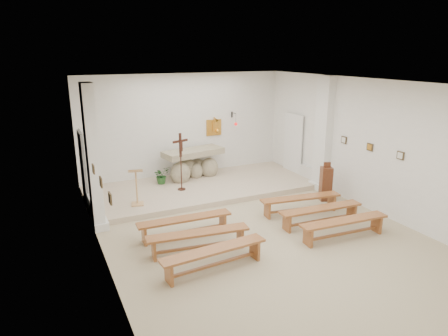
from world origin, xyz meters
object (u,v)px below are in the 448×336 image
altar (193,166)px  crucifix_stand (181,158)px  donation_pedestal (326,183)px  bench_left_second (198,237)px  bench_right_front (301,201)px  bench_right_third (344,224)px  bench_left_third (214,254)px  lectern (136,186)px  bench_right_second (321,212)px  bench_left_front (185,222)px

altar → crucifix_stand: crucifix_stand is taller
donation_pedestal → bench_left_second: (-4.50, -1.35, -0.15)m
bench_right_front → bench_right_third: (0.00, -1.67, 0.00)m
altar → donation_pedestal: 4.32m
altar → bench_left_third: altar is taller
bench_left_third → altar: bearing=68.6°
bench_left_third → bench_right_third: 3.26m
bench_right_front → bench_left_second: size_ratio=1.00×
lectern → bench_left_second: lectern is taller
lectern → bench_right_front: size_ratio=0.47×
bench_left_third → donation_pedestal: bearing=21.4°
altar → bench_right_second: altar is taller
crucifix_stand → altar: bearing=34.8°
lectern → donation_pedestal: bearing=-3.5°
donation_pedestal → bench_right_front: size_ratio=0.51×
bench_left_front → bench_left_third: bearing=-88.0°
lectern → donation_pedestal: 5.35m
bench_left_third → bench_right_third: (3.26, 0.00, 0.00)m
bench_left_second → bench_right_third: 3.36m
altar → bench_left_front: bearing=-124.2°
bench_left_second → bench_right_second: same height
donation_pedestal → lectern: bearing=-175.6°
altar → bench_right_front: size_ratio=0.94×
bench_left_front → bench_right_third: 3.66m
bench_left_front → bench_left_third: 1.67m
altar → bench_right_third: (1.60, -5.45, -0.20)m
bench_left_front → crucifix_stand: bearing=73.9°
altar → lectern: bearing=-153.8°
bench_left_front → bench_right_front: size_ratio=0.99×
bench_left_second → bench_left_third: size_ratio=1.00×
bench_right_third → altar: bearing=110.1°
altar → donation_pedestal: (2.84, -3.26, -0.04)m
crucifix_stand → bench_right_front: (2.36, -2.75, -0.80)m
altar → bench_right_front: 4.11m
bench_left_third → bench_right_third: size_ratio=1.00×
lectern → bench_left_third: lectern is taller
bench_right_front → bench_left_second: bearing=-157.8°
altar → bench_left_front: altar is taller
crucifix_stand → donation_pedestal: bearing=-50.4°
bench_left_second → bench_left_third: bearing=-82.9°
bench_left_front → bench_left_second: same height
altar → bench_left_front: size_ratio=0.95×
lectern → bench_left_second: 3.01m
lectern → donation_pedestal: size_ratio=0.93×
bench_left_third → bench_left_second: bearing=85.5°
crucifix_stand → bench_left_second: crucifix_stand is taller
crucifix_stand → bench_left_second: (-0.90, -3.59, -0.80)m
bench_right_front → bench_right_second: same height
crucifix_stand → bench_left_second: bearing=-122.7°
crucifix_stand → donation_pedestal: size_ratio=1.52×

